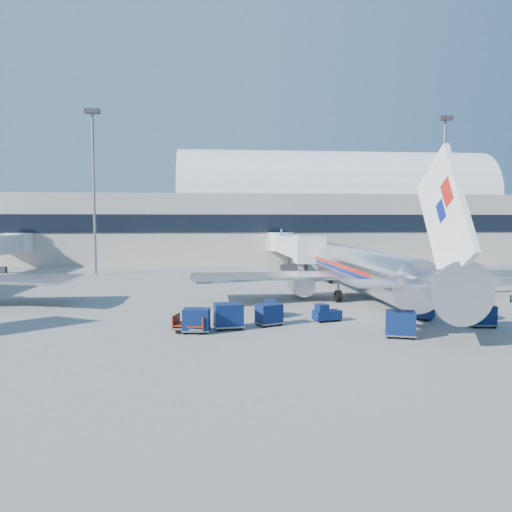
{
  "coord_description": "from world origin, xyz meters",
  "views": [
    {
      "loc": [
        -4.29,
        -40.64,
        7.38
      ],
      "look_at": [
        0.1,
        6.0,
        4.1
      ],
      "focal_mm": 35.0,
      "sensor_mm": 36.0,
      "label": 1
    }
  ],
  "objects": [
    {
      "name": "ground",
      "position": [
        0.0,
        0.0,
        0.0
      ],
      "size": [
        260.0,
        260.0,
        0.0
      ],
      "primitive_type": "plane",
      "color": "gray",
      "rests_on": "ground"
    },
    {
      "name": "terminal",
      "position": [
        -13.6,
        55.96,
        7.52
      ],
      "size": [
        170.0,
        28.15,
        21.0
      ],
      "color": "#B2AA9E",
      "rests_on": "ground"
    },
    {
      "name": "airliner_main",
      "position": [
        10.0,
        4.51,
        2.93
      ],
      "size": [
        32.0,
        37.26,
        12.07
      ],
      "color": "silver",
      "rests_on": "ground"
    },
    {
      "name": "jetbridge_near",
      "position": [
        7.6,
        30.81,
        3.93
      ],
      "size": [
        4.4,
        27.5,
        6.25
      ],
      "color": "silver",
      "rests_on": "ground"
    },
    {
      "name": "mast_west",
      "position": [
        -20.0,
        30.0,
        14.79
      ],
      "size": [
        2.0,
        1.2,
        22.6
      ],
      "color": "slate",
      "rests_on": "ground"
    },
    {
      "name": "mast_east",
      "position": [
        30.0,
        30.0,
        14.79
      ],
      "size": [
        2.0,
        1.2,
        22.6
      ],
      "color": "slate",
      "rests_on": "ground"
    },
    {
      "name": "barrier_near",
      "position": [
        18.0,
        2.0,
        0.45
      ],
      "size": [
        3.0,
        0.55,
        0.9
      ],
      "primitive_type": "cube",
      "color": "#9E9E96",
      "rests_on": "ground"
    },
    {
      "name": "barrier_mid",
      "position": [
        21.3,
        2.0,
        0.45
      ],
      "size": [
        3.0,
        0.55,
        0.9
      ],
      "primitive_type": "cube",
      "color": "#9E9E96",
      "rests_on": "ground"
    },
    {
      "name": "tug_lead",
      "position": [
        4.25,
        -4.95,
        0.6
      ],
      "size": [
        2.21,
        1.52,
        1.31
      ],
      "rotation": [
        0.0,
        0.0,
        0.28
      ],
      "color": "#091946",
      "rests_on": "ground"
    },
    {
      "name": "tug_right",
      "position": [
        11.35,
        -4.68,
        0.64
      ],
      "size": [
        2.32,
        2.27,
        1.41
      ],
      "rotation": [
        0.0,
        0.0,
        -0.76
      ],
      "color": "#091946",
      "rests_on": "ground"
    },
    {
      "name": "tug_left",
      "position": [
        0.49,
        -2.71,
        0.61
      ],
      "size": [
        1.73,
        2.29,
        1.34
      ],
      "rotation": [
        0.0,
        0.0,
        1.18
      ],
      "color": "#091946",
      "rests_on": "ground"
    },
    {
      "name": "cart_train_a",
      "position": [
        -0.09,
        -5.94,
        0.81
      ],
      "size": [
        2.11,
        1.9,
        1.53
      ],
      "rotation": [
        0.0,
        0.0,
        0.4
      ],
      "color": "#091946",
      "rests_on": "ground"
    },
    {
      "name": "cart_train_b",
      "position": [
        -3.0,
        -6.85,
        0.94
      ],
      "size": [
        2.17,
        1.76,
        1.76
      ],
      "rotation": [
        0.0,
        0.0,
        0.13
      ],
      "color": "#091946",
      "rests_on": "ground"
    },
    {
      "name": "cart_train_c",
      "position": [
        -5.16,
        -7.83,
        0.85
      ],
      "size": [
        1.95,
        1.57,
        1.6
      ],
      "rotation": [
        0.0,
        0.0,
        -0.11
      ],
      "color": "#091946",
      "rests_on": "ground"
    },
    {
      "name": "cart_solo_near",
      "position": [
        7.78,
        -10.39,
        0.9
      ],
      "size": [
        2.27,
        1.98,
        1.68
      ],
      "rotation": [
        0.0,
        0.0,
        -0.32
      ],
      "color": "#091946",
      "rests_on": "ground"
    },
    {
      "name": "cart_solo_far",
      "position": [
        14.65,
        -7.82,
        0.82
      ],
      "size": [
        1.83,
        1.45,
        1.53
      ],
      "rotation": [
        0.0,
        0.0,
        -0.08
      ],
      "color": "#091946",
      "rests_on": "ground"
    },
    {
      "name": "cart_open_red",
      "position": [
        -5.51,
        -7.7,
        0.41
      ],
      "size": [
        2.48,
        2.04,
        0.58
      ],
      "rotation": [
        0.0,
        0.0,
        -0.27
      ],
      "color": "slate",
      "rests_on": "ground"
    }
  ]
}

